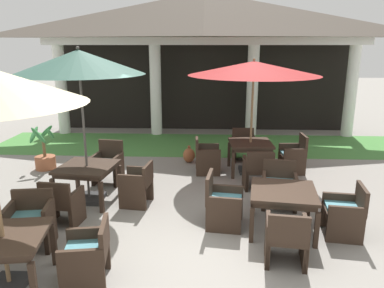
{
  "coord_description": "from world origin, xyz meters",
  "views": [
    {
      "loc": [
        0.17,
        -4.88,
        2.98
      ],
      "look_at": [
        -0.12,
        1.59,
        1.22
      ],
      "focal_mm": 34.53,
      "sensor_mm": 36.0,
      "label": 1
    }
  ],
  "objects_px": {
    "patio_chair_near_foreground_north": "(108,164)",
    "patio_table_mid_right": "(250,146)",
    "patio_chair_mid_right_south": "(258,170)",
    "terracotta_urn": "(189,155)",
    "patio_chair_near_foreground_east": "(138,184)",
    "patio_table_mid_left": "(283,195)",
    "patio_umbrella_near_foreground": "(79,64)",
    "patio_chair_far_back_north": "(31,221)",
    "patio_chair_mid_left_north": "(279,186)",
    "patio_chair_mid_left_south": "(286,237)",
    "patio_chair_mid_right_north": "(244,145)",
    "patio_chair_far_back_east": "(88,255)",
    "patio_table_near_foreground": "(87,170)",
    "patio_chair_near_foreground_south": "(62,203)",
    "potted_palm_left_edge": "(45,156)",
    "patio_chair_mid_right_west": "(206,156)",
    "patio_chair_mid_left_east": "(345,212)",
    "patio_chair_mid_left_west": "(222,203)",
    "patio_umbrella_mid_right": "(254,69)",
    "patio_chair_mid_right_east": "(294,156)",
    "patio_table_far_back": "(3,243)"
  },
  "relations": [
    {
      "from": "patio_chair_near_foreground_south",
      "to": "patio_chair_mid_right_east",
      "type": "distance_m",
      "value": 5.34
    },
    {
      "from": "patio_chair_near_foreground_east",
      "to": "patio_table_mid_left",
      "type": "xyz_separation_m",
      "value": [
        2.55,
        -0.91,
        0.21
      ]
    },
    {
      "from": "patio_table_near_foreground",
      "to": "patio_chair_mid_right_east",
      "type": "distance_m",
      "value": 4.76
    },
    {
      "from": "patio_chair_near_foreground_south",
      "to": "patio_umbrella_near_foreground",
      "type": "bearing_deg",
      "value": 90.0
    },
    {
      "from": "terracotta_urn",
      "to": "patio_chair_mid_right_west",
      "type": "bearing_deg",
      "value": -58.71
    },
    {
      "from": "patio_chair_near_foreground_south",
      "to": "patio_chair_mid_left_south",
      "type": "height_order",
      "value": "patio_chair_mid_left_south"
    },
    {
      "from": "patio_table_near_foreground",
      "to": "patio_chair_far_back_east",
      "type": "height_order",
      "value": "patio_chair_far_back_east"
    },
    {
      "from": "patio_umbrella_near_foreground",
      "to": "patio_table_mid_left",
      "type": "height_order",
      "value": "patio_umbrella_near_foreground"
    },
    {
      "from": "patio_table_far_back",
      "to": "patio_chair_far_back_north",
      "type": "xyz_separation_m",
      "value": [
        -0.15,
        0.98,
        -0.2
      ]
    },
    {
      "from": "patio_chair_mid_left_east",
      "to": "patio_chair_mid_right_north",
      "type": "distance_m",
      "value": 4.21
    },
    {
      "from": "patio_chair_mid_right_north",
      "to": "patio_chair_far_back_east",
      "type": "bearing_deg",
      "value": 62.66
    },
    {
      "from": "patio_chair_mid_right_south",
      "to": "potted_palm_left_edge",
      "type": "height_order",
      "value": "potted_palm_left_edge"
    },
    {
      "from": "patio_chair_mid_right_east",
      "to": "potted_palm_left_edge",
      "type": "xyz_separation_m",
      "value": [
        -6.05,
        -0.03,
        -0.1
      ]
    },
    {
      "from": "patio_umbrella_mid_right",
      "to": "patio_chair_far_back_north",
      "type": "height_order",
      "value": "patio_umbrella_mid_right"
    },
    {
      "from": "patio_table_near_foreground",
      "to": "patio_chair_mid_right_south",
      "type": "bearing_deg",
      "value": 13.02
    },
    {
      "from": "patio_chair_near_foreground_east",
      "to": "patio_table_near_foreground",
      "type": "bearing_deg",
      "value": 90.0
    },
    {
      "from": "patio_chair_near_foreground_north",
      "to": "patio_chair_near_foreground_east",
      "type": "bearing_deg",
      "value": 134.74
    },
    {
      "from": "patio_table_mid_right",
      "to": "patio_chair_far_back_north",
      "type": "distance_m",
      "value": 5.09
    },
    {
      "from": "patio_chair_mid_left_east",
      "to": "patio_chair_mid_right_south",
      "type": "distance_m",
      "value": 2.25
    },
    {
      "from": "patio_chair_mid_right_west",
      "to": "patio_table_far_back",
      "type": "relative_size",
      "value": 0.73
    },
    {
      "from": "patio_chair_near_foreground_east",
      "to": "patio_chair_near_foreground_north",
      "type": "height_order",
      "value": "patio_chair_near_foreground_north"
    },
    {
      "from": "patio_chair_near_foreground_south",
      "to": "patio_table_mid_right",
      "type": "xyz_separation_m",
      "value": [
        3.46,
        2.82,
        0.26
      ]
    },
    {
      "from": "patio_table_near_foreground",
      "to": "patio_chair_near_foreground_north",
      "type": "bearing_deg",
      "value": 82.66
    },
    {
      "from": "patio_chair_mid_right_north",
      "to": "terracotta_urn",
      "type": "xyz_separation_m",
      "value": [
        -1.44,
        -0.34,
        -0.19
      ]
    },
    {
      "from": "patio_chair_mid_right_south",
      "to": "terracotta_urn",
      "type": "bearing_deg",
      "value": 128.84
    },
    {
      "from": "patio_chair_near_foreground_north",
      "to": "patio_table_mid_left",
      "type": "height_order",
      "value": "patio_chair_near_foreground_north"
    },
    {
      "from": "patio_chair_near_foreground_north",
      "to": "patio_table_mid_left",
      "type": "bearing_deg",
      "value": 156.48
    },
    {
      "from": "patio_table_near_foreground",
      "to": "patio_chair_near_foreground_north",
      "type": "height_order",
      "value": "patio_chair_near_foreground_north"
    },
    {
      "from": "patio_table_mid_right",
      "to": "patio_umbrella_mid_right",
      "type": "xyz_separation_m",
      "value": [
        -0.0,
        -0.0,
        1.79
      ]
    },
    {
      "from": "patio_chair_mid_left_west",
      "to": "patio_table_mid_right",
      "type": "height_order",
      "value": "patio_chair_mid_left_west"
    },
    {
      "from": "patio_chair_near_foreground_north",
      "to": "patio_table_mid_right",
      "type": "xyz_separation_m",
      "value": [
        3.2,
        0.81,
        0.23
      ]
    },
    {
      "from": "patio_table_mid_right",
      "to": "patio_chair_mid_left_west",
      "type": "bearing_deg",
      "value": -105.33
    },
    {
      "from": "patio_umbrella_near_foreground",
      "to": "patio_chair_mid_right_south",
      "type": "relative_size",
      "value": 3.39
    },
    {
      "from": "patio_umbrella_mid_right",
      "to": "patio_table_near_foreground",
      "type": "bearing_deg",
      "value": -151.31
    },
    {
      "from": "patio_table_mid_left",
      "to": "patio_chair_far_back_north",
      "type": "xyz_separation_m",
      "value": [
        -3.87,
        -0.68,
        -0.2
      ]
    },
    {
      "from": "patio_chair_near_foreground_north",
      "to": "terracotta_urn",
      "type": "distance_m",
      "value": 2.29
    },
    {
      "from": "patio_table_far_back",
      "to": "patio_chair_mid_left_east",
      "type": "bearing_deg",
      "value": 18.18
    },
    {
      "from": "patio_chair_near_foreground_south",
      "to": "patio_chair_mid_left_south",
      "type": "xyz_separation_m",
      "value": [
        3.55,
        -0.99,
        0.01
      ]
    },
    {
      "from": "patio_chair_near_foreground_south",
      "to": "patio_chair_far_back_north",
      "type": "relative_size",
      "value": 0.97
    },
    {
      "from": "patio_umbrella_near_foreground",
      "to": "patio_chair_far_back_north",
      "type": "height_order",
      "value": "patio_umbrella_near_foreground"
    },
    {
      "from": "patio_table_far_back",
      "to": "patio_chair_far_back_north",
      "type": "height_order",
      "value": "patio_chair_far_back_north"
    },
    {
      "from": "patio_chair_mid_left_east",
      "to": "patio_chair_mid_left_west",
      "type": "distance_m",
      "value": 1.95
    },
    {
      "from": "patio_chair_mid_left_north",
      "to": "patio_umbrella_mid_right",
      "type": "distance_m",
      "value": 2.8
    },
    {
      "from": "patio_chair_far_back_east",
      "to": "patio_table_near_foreground",
      "type": "bearing_deg",
      "value": 8.97
    },
    {
      "from": "patio_chair_mid_right_west",
      "to": "patio_umbrella_mid_right",
      "type": "bearing_deg",
      "value": 90.0
    },
    {
      "from": "patio_chair_mid_right_south",
      "to": "patio_chair_mid_left_south",
      "type": "bearing_deg",
      "value": -91.98
    },
    {
      "from": "patio_table_mid_left",
      "to": "patio_chair_mid_left_north",
      "type": "bearing_deg",
      "value": 82.55
    },
    {
      "from": "patio_chair_mid_right_south",
      "to": "patio_chair_far_back_east",
      "type": "distance_m",
      "value": 4.2
    },
    {
      "from": "patio_table_mid_left",
      "to": "patio_chair_mid_right_north",
      "type": "xyz_separation_m",
      "value": [
        -0.28,
        3.89,
        -0.23
      ]
    },
    {
      "from": "patio_chair_near_foreground_east",
      "to": "patio_chair_mid_right_west",
      "type": "distance_m",
      "value": 2.29
    }
  ]
}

